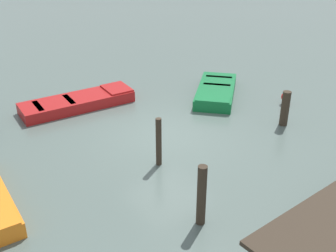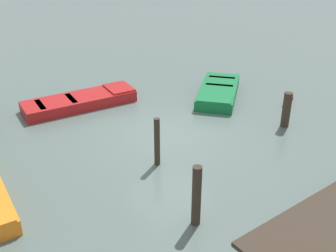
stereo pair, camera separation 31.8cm
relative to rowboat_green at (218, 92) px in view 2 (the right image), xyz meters
The scene contains 7 objects.
ground_plane 3.83m from the rowboat_green, 23.21° to the left, with size 80.00×80.00×0.00m, color #4C5B56.
rowboat_green is the anchor object (origin of this frame).
rowboat_red 5.34m from the rowboat_green, 25.75° to the right, with size 4.25×1.67×0.46m.
mooring_piling_center 5.53m from the rowboat_green, 29.88° to the left, with size 0.17×0.17×1.46m, color #33281E.
mooring_piling_far_right 7.73m from the rowboat_green, 44.45° to the left, with size 0.22×0.22×1.55m, color #33281E.
mooring_piling_near_left 3.27m from the rowboat_green, 92.11° to the left, with size 0.28×0.28×1.22m, color #33281E.
marker_buoy 2.68m from the rowboat_green, 125.95° to the left, with size 0.36×0.36×0.48m.
Camera 2 is at (6.93, 9.71, 6.38)m, focal length 44.42 mm.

